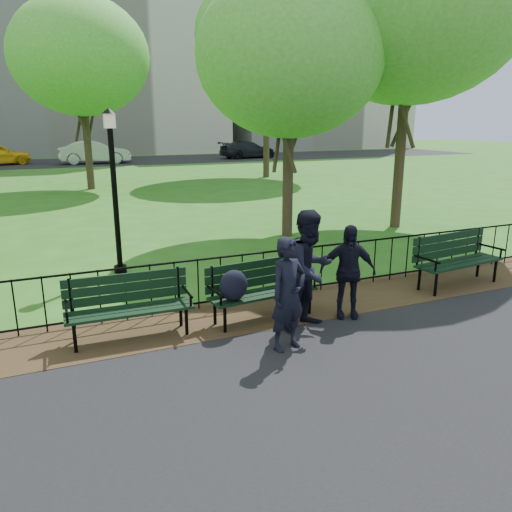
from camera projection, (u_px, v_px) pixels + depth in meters
name	position (u px, v px, depth m)	size (l,w,h in m)	color
ground	(332.00, 341.00, 7.28)	(120.00, 120.00, 0.00)	#2E6119
dirt_strip	(286.00, 307.00, 8.60)	(60.00, 1.60, 0.01)	#312414
far_street	(88.00, 162.00, 38.22)	(70.00, 9.00, 0.01)	black
iron_fence	(273.00, 272.00, 8.92)	(24.06, 0.06, 1.00)	black
apartment_east	(307.00, 39.00, 56.58)	(20.00, 15.00, 24.00)	beige
park_bench_main	(248.00, 285.00, 7.78)	(1.84, 0.73, 1.02)	black
park_bench_left_a	(128.00, 299.00, 7.29)	(1.83, 0.61, 1.03)	black
park_bench_right_a	(455.00, 254.00, 9.61)	(1.99, 0.80, 1.10)	black
lamppost	(114.00, 186.00, 10.10)	(0.30, 0.30, 3.35)	black
tree_near_e	(290.00, 56.00, 12.72)	(4.85, 4.85, 6.76)	#2D2116
tree_mid_e	(412.00, 1.00, 13.49)	(6.44, 6.44, 8.97)	#2D2116
tree_far_c	(80.00, 56.00, 21.79)	(6.00, 6.00, 8.37)	#2D2116
tree_far_e	(267.00, 36.00, 26.29)	(7.63, 7.63, 10.64)	#2D2116
person_left	(288.00, 294.00, 6.85)	(0.58, 0.38, 1.60)	black
person_mid	(310.00, 270.00, 7.55)	(0.90, 0.47, 1.84)	black
person_right	(348.00, 271.00, 8.00)	(0.90, 0.37, 1.53)	black
sedan_silver	(94.00, 152.00, 36.51)	(1.76, 5.04, 1.66)	#ADAFB5
sedan_dark	(248.00, 150.00, 41.79)	(1.96, 4.82, 1.40)	black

